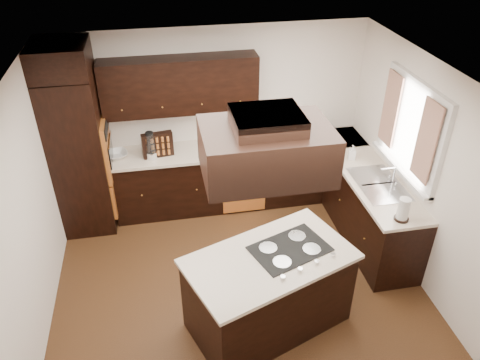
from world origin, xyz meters
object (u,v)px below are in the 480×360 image
(range_hood, at_px, (266,151))
(spice_rack, at_px, (158,145))
(oven_column, at_px, (80,155))
(island, at_px, (268,292))

(range_hood, xyz_separation_m, spice_rack, (-0.89, 2.29, -1.07))
(oven_column, bearing_deg, island, -47.91)
(oven_column, relative_size, range_hood, 2.02)
(oven_column, distance_m, island, 3.00)
(island, bearing_deg, oven_column, 111.60)
(oven_column, height_order, spice_rack, oven_column)
(oven_column, bearing_deg, range_hood, -50.26)
(island, height_order, range_hood, range_hood)
(island, bearing_deg, spice_rack, 93.51)
(oven_column, height_order, range_hood, range_hood)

